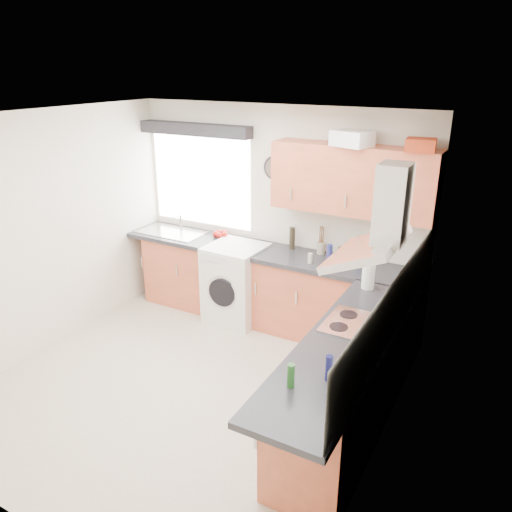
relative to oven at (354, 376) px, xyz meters
The scene contains 34 objects.
ground_plane 1.59m from the oven, 168.69° to the right, with size 3.60×3.60×0.00m, color beige.
ceiling 2.58m from the oven, 168.69° to the right, with size 3.60×3.60×0.02m, color white.
wall_back 2.28m from the oven, 135.00° to the left, with size 3.60×0.02×2.50m, color silver.
wall_left 3.41m from the oven, behind, with size 0.02×3.60×2.50m, color silver.
wall_right 0.93m from the oven, 45.00° to the right, with size 0.02×3.60×2.50m, color silver.
window 3.16m from the oven, 149.70° to the left, with size 1.40×0.02×1.10m, color silver.
window_blind 3.40m from the oven, 151.23° to the left, with size 1.50×0.18×0.14m, color black.
splashback 0.81m from the oven, ahead, with size 0.01×3.00×0.54m, color white.
base_cab_back 2.01m from the oven, 142.90° to the left, with size 3.00×0.58×0.86m, color #B15033.
base_cab_corner 1.20m from the oven, 90.00° to the left, with size 0.60×0.60×0.86m, color #B15033.
base_cab_right 0.15m from the oven, 86.19° to the right, with size 0.58×2.10×0.86m, color #B15033.
worktop_back 1.98m from the oven, 141.34° to the left, with size 3.60×0.62×0.05m, color black.
worktop_right 0.55m from the oven, 90.00° to the right, with size 0.62×2.42×0.05m, color black.
sink 3.12m from the oven, 157.02° to the left, with size 0.84×0.46×0.10m, color #BDBDBD, non-canonical shape.
oven is the anchor object (origin of this frame).
hob_plate 0.49m from the oven, 90.00° to the left, with size 0.52×0.52×0.01m, color #BDBDBD.
extractor_hood 1.35m from the oven, ahead, with size 0.52×0.78×0.66m, color #BDBDBD, non-canonical shape.
upper_cabinets 1.99m from the oven, 112.54° to the left, with size 1.70×0.35×0.70m, color #B15033.
washing_machine 2.13m from the oven, 148.88° to the left, with size 0.64×0.61×0.93m, color silver.
wall_clock 2.53m from the oven, 135.83° to the left, with size 0.28×0.28×0.04m, color black.
casserole 2.24m from the oven, 114.44° to the left, with size 0.37×0.26×0.15m, color silver.
storage_box 2.16m from the oven, 85.31° to the left, with size 0.26×0.22×0.12m, color #BB3818.
utensil_pot 1.75m from the oven, 122.34° to the left, with size 0.09×0.09×0.13m, color gray.
kitchen_roll 0.98m from the oven, 101.31° to the left, with size 0.12×0.12×0.26m, color silver.
tomato_cluster 2.63m from the oven, 148.36° to the left, with size 0.16×0.16×0.07m, color red, non-canonical shape.
jar_0 1.44m from the oven, 115.07° to the left, with size 0.05×0.05×0.14m, color #521D21.
jar_1 1.61m from the oven, 115.05° to the left, with size 0.07×0.07×0.13m, color black.
jar_2 1.39m from the oven, 121.94° to the left, with size 0.06×0.06×0.25m, color navy.
jar_3 1.56m from the oven, 120.34° to the left, with size 0.07×0.07×0.17m, color #4A201A.
jar_4 1.40m from the oven, 107.71° to the left, with size 0.07×0.07×0.10m, color navy.
jar_5 1.49m from the oven, 129.18° to the left, with size 0.05×0.05×0.11m, color #B6B09B.
jar_6 1.96m from the oven, 131.74° to the left, with size 0.07×0.07×0.26m, color black.
bottle_0 1.17m from the oven, 97.44° to the right, with size 0.05×0.05×0.17m, color #1E541E.
bottle_1 1.01m from the oven, 85.77° to the right, with size 0.05×0.05×0.19m, color #141545.
Camera 1 is at (2.50, -3.24, 2.90)m, focal length 35.00 mm.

